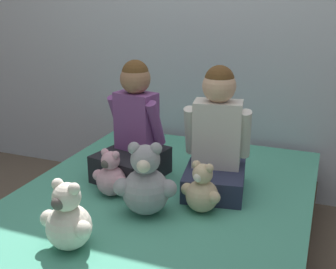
{
  "coord_description": "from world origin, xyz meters",
  "views": [
    {
      "loc": [
        0.69,
        -1.58,
        1.29
      ],
      "look_at": [
        0.0,
        0.19,
        0.65
      ],
      "focal_mm": 45.0,
      "sensor_mm": 36.0,
      "label": 1
    }
  ],
  "objects_px": {
    "child_on_left": "(134,133)",
    "teddy_bear_held_by_right_child": "(202,191)",
    "bed": "(153,240)",
    "child_on_right": "(217,141)",
    "teddy_bear_held_by_left_child": "(111,176)",
    "teddy_bear_at_foot_of_bed": "(68,220)",
    "teddy_bear_between_children": "(146,184)"
  },
  "relations": [
    {
      "from": "teddy_bear_held_by_right_child",
      "to": "teddy_bear_at_foot_of_bed",
      "type": "xyz_separation_m",
      "value": [
        -0.38,
        -0.45,
        0.02
      ]
    },
    {
      "from": "child_on_right",
      "to": "teddy_bear_between_children",
      "type": "height_order",
      "value": "child_on_right"
    },
    {
      "from": "teddy_bear_at_foot_of_bed",
      "to": "teddy_bear_held_by_left_child",
      "type": "bearing_deg",
      "value": 106.13
    },
    {
      "from": "bed",
      "to": "teddy_bear_between_children",
      "type": "bearing_deg",
      "value": -90.0
    },
    {
      "from": "child_on_left",
      "to": "child_on_right",
      "type": "bearing_deg",
      "value": 12.36
    },
    {
      "from": "child_on_left",
      "to": "teddy_bear_held_by_right_child",
      "type": "height_order",
      "value": "child_on_left"
    },
    {
      "from": "teddy_bear_held_by_left_child",
      "to": "teddy_bear_held_by_right_child",
      "type": "distance_m",
      "value": 0.45
    },
    {
      "from": "child_on_left",
      "to": "teddy_bear_between_children",
      "type": "xyz_separation_m",
      "value": [
        0.22,
        -0.34,
        -0.1
      ]
    },
    {
      "from": "child_on_left",
      "to": "child_on_right",
      "type": "height_order",
      "value": "child_on_left"
    },
    {
      "from": "teddy_bear_held_by_left_child",
      "to": "child_on_left",
      "type": "bearing_deg",
      "value": 99.45
    },
    {
      "from": "teddy_bear_between_children",
      "to": "teddy_bear_held_by_left_child",
      "type": "bearing_deg",
      "value": 138.6
    },
    {
      "from": "teddy_bear_held_by_right_child",
      "to": "teddy_bear_between_children",
      "type": "relative_size",
      "value": 0.71
    },
    {
      "from": "child_on_left",
      "to": "teddy_bear_at_foot_of_bed",
      "type": "height_order",
      "value": "child_on_left"
    },
    {
      "from": "child_on_right",
      "to": "teddy_bear_between_children",
      "type": "xyz_separation_m",
      "value": [
        -0.22,
        -0.35,
        -0.11
      ]
    },
    {
      "from": "bed",
      "to": "teddy_bear_at_foot_of_bed",
      "type": "bearing_deg",
      "value": -110.76
    },
    {
      "from": "bed",
      "to": "teddy_bear_between_children",
      "type": "distance_m",
      "value": 0.33
    },
    {
      "from": "teddy_bear_held_by_left_child",
      "to": "teddy_bear_held_by_right_child",
      "type": "relative_size",
      "value": 0.99
    },
    {
      "from": "bed",
      "to": "teddy_bear_held_by_right_child",
      "type": "distance_m",
      "value": 0.36
    },
    {
      "from": "bed",
      "to": "teddy_bear_held_by_right_child",
      "type": "relative_size",
      "value": 8.44
    },
    {
      "from": "child_on_left",
      "to": "child_on_right",
      "type": "xyz_separation_m",
      "value": [
        0.44,
        0.0,
        0.01
      ]
    },
    {
      "from": "bed",
      "to": "child_on_right",
      "type": "height_order",
      "value": "child_on_right"
    },
    {
      "from": "child_on_right",
      "to": "teddy_bear_at_foot_of_bed",
      "type": "relative_size",
      "value": 2.2
    },
    {
      "from": "child_on_left",
      "to": "teddy_bear_held_by_right_child",
      "type": "distance_m",
      "value": 0.52
    },
    {
      "from": "teddy_bear_held_by_right_child",
      "to": "teddy_bear_at_foot_of_bed",
      "type": "relative_size",
      "value": 0.84
    },
    {
      "from": "teddy_bear_held_by_right_child",
      "to": "teddy_bear_at_foot_of_bed",
      "type": "bearing_deg",
      "value": -115.03
    },
    {
      "from": "child_on_right",
      "to": "child_on_left",
      "type": "bearing_deg",
      "value": 171.43
    },
    {
      "from": "teddy_bear_between_children",
      "to": "child_on_left",
      "type": "bearing_deg",
      "value": 105.14
    },
    {
      "from": "child_on_right",
      "to": "teddy_bear_held_by_left_child",
      "type": "xyz_separation_m",
      "value": [
        -0.44,
        -0.25,
        -0.15
      ]
    },
    {
      "from": "child_on_left",
      "to": "teddy_bear_held_by_left_child",
      "type": "distance_m",
      "value": 0.28
    },
    {
      "from": "teddy_bear_held_by_left_child",
      "to": "teddy_bear_between_children",
      "type": "xyz_separation_m",
      "value": [
        0.23,
        -0.1,
        0.04
      ]
    },
    {
      "from": "bed",
      "to": "child_on_right",
      "type": "xyz_separation_m",
      "value": [
        0.22,
        0.28,
        0.43
      ]
    },
    {
      "from": "bed",
      "to": "teddy_bear_at_foot_of_bed",
      "type": "distance_m",
      "value": 0.54
    }
  ]
}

